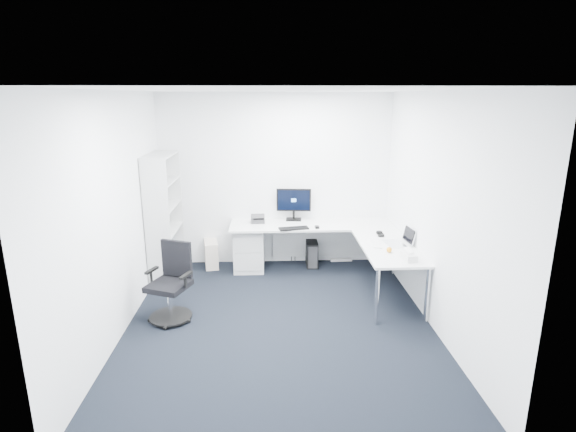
{
  "coord_description": "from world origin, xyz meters",
  "views": [
    {
      "loc": [
        -0.11,
        -4.86,
        2.65
      ],
      "look_at": [
        0.15,
        1.05,
        1.05
      ],
      "focal_mm": 28.0,
      "sensor_mm": 36.0,
      "label": 1
    }
  ],
  "objects_px": {
    "bookshelf": "(164,218)",
    "laptop": "(395,236)",
    "task_chair": "(168,284)",
    "l_desk": "(314,254)",
    "monitor": "(294,204)"
  },
  "relations": [
    {
      "from": "bookshelf",
      "to": "laptop",
      "type": "distance_m",
      "value": 3.26
    },
    {
      "from": "bookshelf",
      "to": "laptop",
      "type": "height_order",
      "value": "bookshelf"
    },
    {
      "from": "task_chair",
      "to": "laptop",
      "type": "relative_size",
      "value": 2.87
    },
    {
      "from": "monitor",
      "to": "l_desk",
      "type": "bearing_deg",
      "value": -60.09
    },
    {
      "from": "bookshelf",
      "to": "laptop",
      "type": "bearing_deg",
      "value": -12.91
    },
    {
      "from": "l_desk",
      "to": "task_chair",
      "type": "distance_m",
      "value": 2.25
    },
    {
      "from": "l_desk",
      "to": "bookshelf",
      "type": "bearing_deg",
      "value": 178.68
    },
    {
      "from": "bookshelf",
      "to": "task_chair",
      "type": "distance_m",
      "value": 1.41
    },
    {
      "from": "bookshelf",
      "to": "laptop",
      "type": "relative_size",
      "value": 5.63
    },
    {
      "from": "bookshelf",
      "to": "task_chair",
      "type": "xyz_separation_m",
      "value": [
        0.31,
        -1.3,
        -0.46
      ]
    },
    {
      "from": "l_desk",
      "to": "bookshelf",
      "type": "height_order",
      "value": "bookshelf"
    },
    {
      "from": "l_desk",
      "to": "bookshelf",
      "type": "relative_size",
      "value": 1.35
    },
    {
      "from": "monitor",
      "to": "laptop",
      "type": "distance_m",
      "value": 1.79
    },
    {
      "from": "monitor",
      "to": "bookshelf",
      "type": "bearing_deg",
      "value": -159.36
    },
    {
      "from": "bookshelf",
      "to": "monitor",
      "type": "xyz_separation_m",
      "value": [
        1.91,
        0.53,
        0.06
      ]
    }
  ]
}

